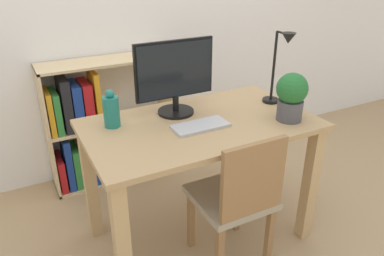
{
  "coord_description": "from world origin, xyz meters",
  "views": [
    {
      "loc": [
        -0.9,
        -1.63,
        1.63
      ],
      "look_at": [
        0.0,
        0.1,
        0.7
      ],
      "focal_mm": 35.0,
      "sensor_mm": 36.0,
      "label": 1
    }
  ],
  "objects": [
    {
      "name": "bookshelf",
      "position": [
        -0.44,
        0.91,
        0.44
      ],
      "size": [
        0.92,
        0.28,
        0.94
      ],
      "color": "#D8BC8C",
      "rests_on": "ground_plane"
    },
    {
      "name": "ground_plane",
      "position": [
        0.0,
        0.0,
        0.0
      ],
      "size": [
        10.0,
        10.0,
        0.0
      ],
      "primitive_type": "plane",
      "color": "tan"
    },
    {
      "name": "vase",
      "position": [
        -0.44,
        0.17,
        0.87
      ],
      "size": [
        0.09,
        0.09,
        0.21
      ],
      "color": "#1E7266",
      "rests_on": "desk"
    },
    {
      "name": "potted_plant",
      "position": [
        0.45,
        -0.2,
        0.92
      ],
      "size": [
        0.17,
        0.17,
        0.27
      ],
      "color": "#4C4C51",
      "rests_on": "desk"
    },
    {
      "name": "desk_lamp",
      "position": [
        0.53,
        0.01,
        1.05
      ],
      "size": [
        0.1,
        0.19,
        0.44
      ],
      "color": "black",
      "rests_on": "desk"
    },
    {
      "name": "monitor",
      "position": [
        -0.06,
        0.18,
        1.01
      ],
      "size": [
        0.47,
        0.21,
        0.42
      ],
      "color": "black",
      "rests_on": "desk"
    },
    {
      "name": "keyboard",
      "position": [
        -0.03,
        -0.06,
        0.79
      ],
      "size": [
        0.3,
        0.14,
        0.02
      ],
      "color": "#B2B2B7",
      "rests_on": "desk"
    },
    {
      "name": "wall_back",
      "position": [
        0.0,
        1.09,
        1.3
      ],
      "size": [
        8.0,
        0.05,
        2.6
      ],
      "color": "white",
      "rests_on": "ground_plane"
    },
    {
      "name": "chair",
      "position": [
        0.07,
        -0.29,
        0.45
      ],
      "size": [
        0.4,
        0.4,
        0.83
      ],
      "rotation": [
        0.0,
        0.0,
        0.13
      ],
      "color": "#9E937F",
      "rests_on": "ground_plane"
    },
    {
      "name": "desk",
      "position": [
        0.0,
        0.0,
        0.63
      ],
      "size": [
        1.26,
        0.73,
        0.78
      ],
      "color": "tan",
      "rests_on": "ground_plane"
    }
  ]
}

